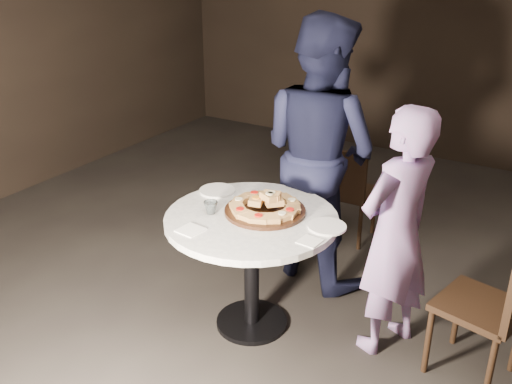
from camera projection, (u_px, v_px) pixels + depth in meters
floor at (263, 322)px, 3.54m from camera, size 7.00×7.00×0.00m
table at (251, 237)px, 3.28m from camera, size 1.25×1.25×0.74m
serving_board at (265, 211)px, 3.26m from camera, size 0.60×0.60×0.02m
focaccia_pile at (266, 204)px, 3.25m from camera, size 0.41×0.42×0.11m
plate_left at (217, 191)px, 3.54m from camera, size 0.28×0.28×0.01m
plate_right at (327, 226)px, 3.09m from camera, size 0.26×0.26×0.01m
water_glass at (211, 208)px, 3.24m from camera, size 0.10×0.10×0.07m
napkin_near at (191, 230)px, 3.06m from camera, size 0.14×0.14×0.01m
napkin_far at (310, 241)px, 2.95m from camera, size 0.12×0.12×0.01m
chair_far at (347, 188)px, 4.33m from camera, size 0.37×0.39×0.78m
chair_right at (498, 303)px, 2.89m from camera, size 0.49×0.48×0.85m
diner_navy at (319, 152)px, 3.75m from camera, size 1.03×0.90×1.79m
diner_teal at (396, 234)px, 3.08m from camera, size 0.52×0.62×1.44m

